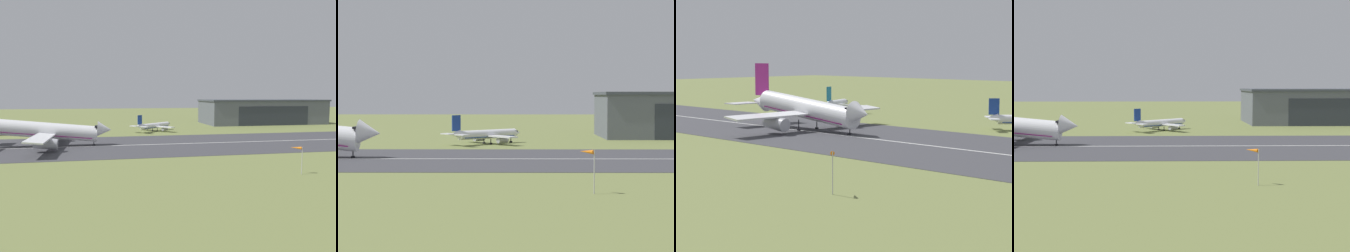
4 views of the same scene
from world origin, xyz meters
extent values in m
plane|color=olive|center=(0.00, 61.24, 0.00)|extent=(754.45, 754.45, 0.00)
cube|color=#3D3D42|center=(0.00, 122.49, 0.03)|extent=(514.45, 47.38, 0.06)
cube|color=silver|center=(0.00, 122.49, 0.07)|extent=(463.01, 0.70, 0.01)
cylinder|color=white|center=(-45.55, 124.66, 5.35)|extent=(32.48, 5.43, 8.05)
cone|color=white|center=(-27.22, 124.46, 5.35)|extent=(5.07, 5.12, 5.47)
cone|color=white|center=(-64.63, 124.87, 6.26)|extent=(6.53, 4.63, 5.11)
cube|color=black|center=(-29.73, 124.49, 6.36)|extent=(1.18, 4.32, 0.54)
cube|color=#991E7A|center=(-45.55, 124.66, 3.95)|extent=(28.82, 5.13, 2.91)
cube|color=white|center=(-45.05, 111.53, 4.46)|extent=(5.38, 21.23, 0.88)
cylinder|color=#A8A8B2|center=(-44.01, 113.22, 2.64)|extent=(6.89, 3.22, 3.75)
cube|color=white|center=(-44.76, 137.78, 4.46)|extent=(5.38, 21.23, 0.88)
cylinder|color=#A8A8B2|center=(-43.75, 136.07, 2.64)|extent=(6.89, 3.22, 3.75)
cube|color=#991E7A|center=(-63.72, 124.86, 12.19)|extent=(5.51, 0.34, 8.61)
cube|color=white|center=(-64.19, 118.46, 6.11)|extent=(4.91, 7.80, 0.24)
cube|color=white|center=(-64.05, 131.28, 6.11)|extent=(4.91, 7.80, 0.24)
cylinder|color=black|center=(-30.70, 124.50, 1.41)|extent=(0.24, 0.24, 2.81)
cylinder|color=black|center=(-30.70, 124.50, 0.22)|extent=(0.84, 0.84, 0.44)
cylinder|color=black|center=(-45.44, 121.62, 1.41)|extent=(0.24, 0.24, 2.81)
cylinder|color=black|center=(-45.44, 121.62, 0.22)|extent=(0.84, 0.84, 0.44)
cylinder|color=black|center=(-45.37, 127.70, 1.41)|extent=(0.24, 0.24, 2.81)
cylinder|color=black|center=(-45.37, 127.70, 0.22)|extent=(0.84, 0.84, 0.44)
cone|color=white|center=(-12.18, 156.51, 3.11)|extent=(3.59, 3.53, 2.16)
cube|color=navy|center=(-11.86, 156.80, 5.92)|extent=(2.14, 1.95, 4.08)
cube|color=white|center=(-10.13, 154.26, 3.04)|extent=(4.15, 4.26, 0.24)
cube|color=white|center=(-14.18, 158.80, 3.04)|extent=(4.15, 4.26, 0.24)
cylinder|color=silver|center=(-75.47, 165.51, 2.90)|extent=(6.01, 10.77, 2.65)
cone|color=silver|center=(-77.63, 171.58, 2.90)|extent=(3.30, 3.14, 2.65)
cone|color=silver|center=(-73.19, 159.07, 3.38)|extent=(3.32, 3.80, 2.39)
cube|color=black|center=(-77.19, 170.34, 3.43)|extent=(2.49, 1.79, 0.44)
cube|color=#146B9E|center=(-75.47, 165.51, 2.17)|extent=(5.53, 9.74, 0.20)
cube|color=silver|center=(-70.08, 167.65, 2.43)|extent=(9.10, 4.88, 0.40)
cylinder|color=#A8A8B2|center=(-70.89, 167.79, 1.36)|extent=(2.70, 3.80, 1.65)
cube|color=silver|center=(-81.01, 163.77, 2.43)|extent=(9.10, 4.88, 0.40)
cylinder|color=#A8A8B2|center=(-80.47, 164.39, 1.36)|extent=(2.70, 3.80, 1.65)
cube|color=#146B9E|center=(-73.35, 159.52, 6.48)|extent=(1.23, 2.82, 4.51)
cube|color=silver|center=(-70.05, 160.27, 3.30)|extent=(4.67, 3.74, 0.24)
cube|color=silver|center=(-76.38, 158.02, 3.30)|extent=(4.67, 3.74, 0.24)
cylinder|color=black|center=(-76.83, 169.32, 0.79)|extent=(0.24, 0.24, 1.57)
cylinder|color=black|center=(-76.83, 169.32, 0.22)|extent=(0.84, 0.84, 0.44)
cylinder|color=black|center=(-73.88, 165.77, 0.79)|extent=(0.24, 0.24, 1.57)
cylinder|color=black|center=(-73.88, 165.77, 0.22)|extent=(0.84, 0.84, 0.44)
cylinder|color=black|center=(-76.88, 164.71, 0.79)|extent=(0.24, 0.24, 1.57)
cylinder|color=black|center=(-76.88, 164.71, 0.22)|extent=(0.84, 0.84, 0.44)
cylinder|color=#B7B7BC|center=(13.28, 75.10, 2.90)|extent=(0.14, 0.14, 5.81)
cone|color=orange|center=(12.34, 75.91, 5.56)|extent=(2.04, 1.88, 0.60)
camera|label=1|loc=(-27.32, 14.28, 16.51)|focal=35.00mm
camera|label=2|loc=(2.31, -11.03, 13.05)|focal=70.00mm
camera|label=3|loc=(74.58, 14.28, 18.59)|focal=70.00mm
camera|label=4|loc=(-0.36, 2.37, 16.02)|focal=50.00mm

